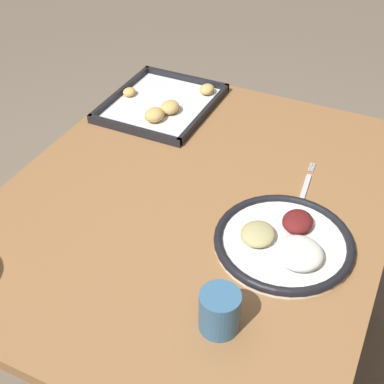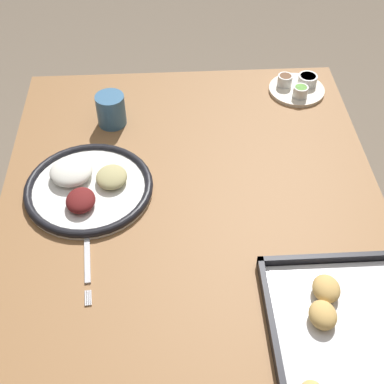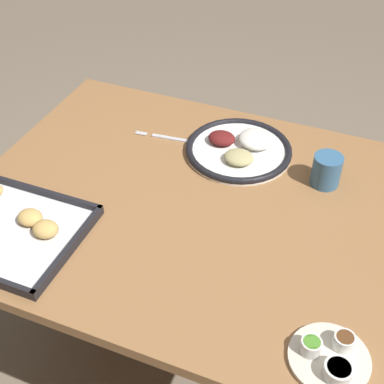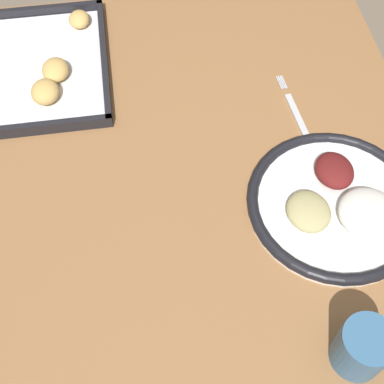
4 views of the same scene
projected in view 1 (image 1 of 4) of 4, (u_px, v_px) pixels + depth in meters
The scene contains 6 objects.
ground_plane at pixel (195, 377), 1.77m from camera, with size 8.00×8.00×0.00m, color #7A6B59.
dining_table at pixel (195, 233), 1.35m from camera, with size 1.10×0.89×0.78m.
dinner_plate at pixel (285, 242), 1.14m from camera, with size 0.30×0.30×0.05m.
fork at pixel (304, 191), 1.29m from camera, with size 0.22×0.03×0.00m.
baking_tray at pixel (163, 104), 1.59m from camera, with size 0.35×0.30×0.04m.
drinking_cup at pixel (220, 311), 0.96m from camera, with size 0.08×0.08×0.09m.
Camera 1 is at (-0.89, -0.41, 1.60)m, focal length 50.00 mm.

